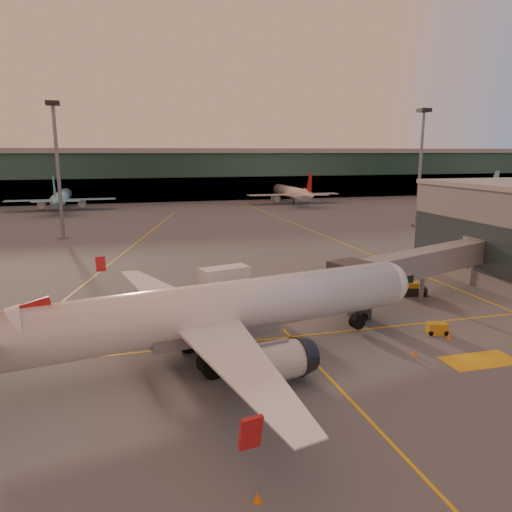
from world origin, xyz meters
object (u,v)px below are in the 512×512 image
object	(u,v)px
main_airplane	(210,313)
gpu_cart	(437,329)
catering_truck	(225,283)
pushback_tug	(412,290)

from	to	relation	value
main_airplane	gpu_cart	world-z (taller)	main_airplane
main_airplane	gpu_cart	bearing A→B (deg)	-10.51
catering_truck	pushback_tug	bearing A→B (deg)	-21.42
main_airplane	catering_truck	world-z (taller)	main_airplane
catering_truck	gpu_cart	size ratio (longest dim) A/B	2.82
pushback_tug	main_airplane	bearing A→B (deg)	-136.21
catering_truck	main_airplane	bearing A→B (deg)	-121.30
gpu_cart	pushback_tug	xyz separation A→B (m)	(4.95, 11.82, 0.13)
main_airplane	pushback_tug	xyz separation A→B (m)	(26.20, 12.08, -3.37)
gpu_cart	catering_truck	bearing A→B (deg)	154.28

